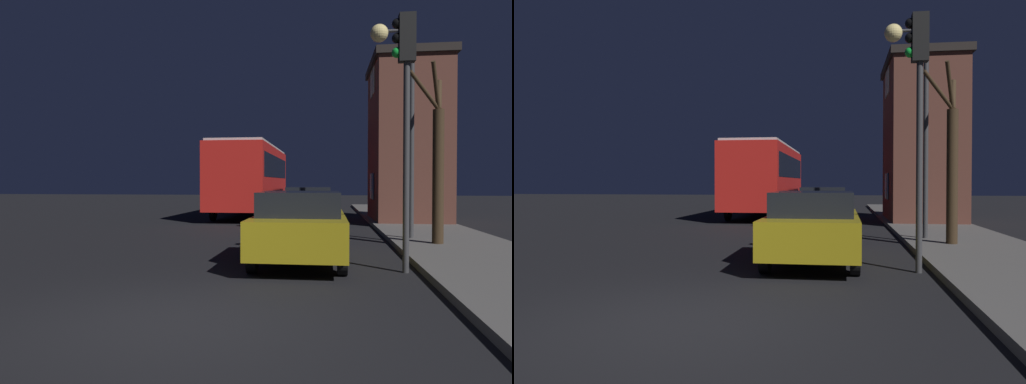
# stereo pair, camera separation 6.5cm
# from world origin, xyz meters

# --- Properties ---
(ground_plane) EXTENTS (120.00, 120.00, 0.00)m
(ground_plane) POSITION_xyz_m (0.00, 0.00, 0.00)
(ground_plane) COLOR black
(brick_building) EXTENTS (3.06, 5.25, 6.71)m
(brick_building) POSITION_xyz_m (5.26, 15.93, 3.52)
(brick_building) COLOR brown
(brick_building) RESTS_ON sidewalk
(streetlamp) EXTENTS (1.22, 0.51, 6.02)m
(streetlamp) POSITION_xyz_m (3.78, 8.58, 4.62)
(streetlamp) COLOR #38383A
(streetlamp) RESTS_ON sidewalk
(traffic_light) EXTENTS (0.43, 0.24, 4.87)m
(traffic_light) POSITION_xyz_m (3.35, 3.81, 3.46)
(traffic_light) COLOR #38383A
(traffic_light) RESTS_ON ground
(bare_tree) EXTENTS (1.15, 1.64, 4.54)m
(bare_tree) POSITION_xyz_m (4.70, 7.38, 2.21)
(bare_tree) COLOR #382819
(bare_tree) RESTS_ON sidewalk
(bus) EXTENTS (2.59, 11.36, 3.53)m
(bus) POSITION_xyz_m (-1.90, 19.49, 2.10)
(bus) COLOR red
(bus) RESTS_ON ground
(car_near_lane) EXTENTS (1.85, 4.51, 1.51)m
(car_near_lane) POSITION_xyz_m (1.35, 4.77, 0.79)
(car_near_lane) COLOR olive
(car_near_lane) RESTS_ON ground
(car_mid_lane) EXTENTS (1.83, 4.63, 1.52)m
(car_mid_lane) POSITION_xyz_m (1.24, 13.24, 0.81)
(car_mid_lane) COLOR black
(car_mid_lane) RESTS_ON ground
(car_far_lane) EXTENTS (1.71, 4.13, 1.37)m
(car_far_lane) POSITION_xyz_m (0.94, 20.83, 0.73)
(car_far_lane) COLOR #B7BABF
(car_far_lane) RESTS_ON ground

